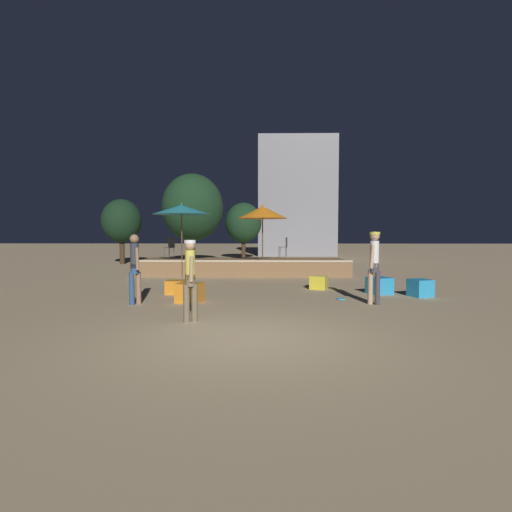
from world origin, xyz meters
TOP-DOWN VIEW (x-y plane):
  - ground_plane at (0.00, 0.00)m, footprint 120.00×120.00m
  - wooden_deck at (-0.66, 10.94)m, footprint 9.00×3.15m
  - patio_umbrella_0 at (-3.07, 9.38)m, footprint 2.33×2.33m
  - patio_umbrella_1 at (0.20, 9.65)m, footprint 2.05×2.05m
  - cube_seat_0 at (2.02, 6.05)m, footprint 0.65×0.65m
  - cube_seat_1 at (4.68, 4.56)m, footprint 0.68×0.68m
  - cube_seat_2 at (3.67, 5.05)m, footprint 0.76×0.76m
  - cube_seat_3 at (-1.68, 3.55)m, footprint 0.72×0.72m
  - cube_seat_4 at (-2.35, 4.94)m, footprint 0.54×0.54m
  - person_0 at (3.02, 3.29)m, footprint 0.37×0.51m
  - person_1 at (-2.99, 3.20)m, footprint 0.38×0.44m
  - person_2 at (-1.23, 1.23)m, footprint 0.28×0.49m
  - bistro_chair_0 at (1.22, 11.62)m, footprint 0.42×0.42m
  - bistro_chair_1 at (-3.86, 10.76)m, footprint 0.48×0.48m
  - frisbee_disc at (2.34, 4.02)m, footprint 0.24×0.24m
  - background_tree_0 at (-1.15, 20.88)m, footprint 2.50×2.50m
  - background_tree_1 at (-7.91, 16.09)m, footprint 2.25×2.25m
  - background_tree_2 at (-3.90, 16.58)m, footprint 3.54×3.54m
  - distant_building at (2.85, 25.73)m, footprint 6.04×4.32m

SIDE VIEW (x-z plane):
  - ground_plane at x=0.00m, z-range 0.00..0.00m
  - frisbee_disc at x=2.34m, z-range 0.00..0.03m
  - cube_seat_4 at x=-2.35m, z-range 0.00..0.40m
  - cube_seat_0 at x=2.02m, z-range 0.00..0.42m
  - cube_seat_2 at x=3.67m, z-range 0.00..0.49m
  - cube_seat_1 at x=4.68m, z-range 0.00..0.49m
  - cube_seat_3 at x=-1.68m, z-range 0.00..0.50m
  - wooden_deck at x=-0.66m, z-range -0.04..0.66m
  - person_2 at x=-1.23m, z-range 0.09..1.76m
  - person_1 at x=-2.99m, z-range 0.09..1.85m
  - person_0 at x=3.02m, z-range 0.14..1.98m
  - bistro_chair_0 at x=1.22m, z-range 0.79..1.69m
  - bistro_chair_1 at x=-3.86m, z-range 0.79..1.69m
  - background_tree_1 at x=-7.91m, z-range 0.61..4.34m
  - background_tree_0 at x=-1.15m, z-range 0.55..4.42m
  - patio_umbrella_1 at x=0.20m, z-range 1.15..4.12m
  - patio_umbrella_0 at x=-3.07m, z-range 1.23..4.23m
  - background_tree_2 at x=-3.90m, z-range 0.66..5.88m
  - distant_building at x=2.85m, z-range 0.00..9.23m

